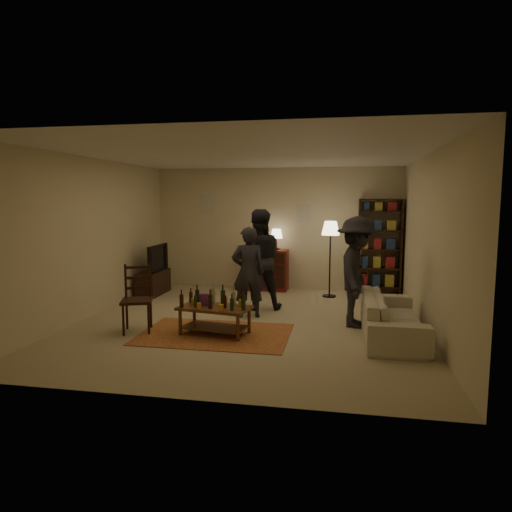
% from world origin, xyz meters
% --- Properties ---
extents(floor, '(6.00, 6.00, 0.00)m').
position_xyz_m(floor, '(0.00, 0.00, 0.00)').
color(floor, '#C6B793').
rests_on(floor, ground).
extents(room_shell, '(6.00, 6.00, 6.00)m').
position_xyz_m(room_shell, '(-0.65, 2.98, 1.81)').
color(room_shell, beige).
rests_on(room_shell, ground).
extents(rug, '(2.20, 1.50, 0.01)m').
position_xyz_m(rug, '(-0.37, -0.79, 0.01)').
color(rug, maroon).
rests_on(rug, ground).
extents(coffee_table, '(1.12, 0.73, 0.76)m').
position_xyz_m(coffee_table, '(-0.37, -0.78, 0.39)').
color(coffee_table, brown).
rests_on(coffee_table, ground).
extents(dining_chair, '(0.57, 0.57, 1.04)m').
position_xyz_m(dining_chair, '(-1.58, -0.81, 0.55)').
color(dining_chair, black).
rests_on(dining_chair, ground).
extents(tv_stand, '(0.40, 1.00, 1.06)m').
position_xyz_m(tv_stand, '(-2.44, 1.80, 0.38)').
color(tv_stand, black).
rests_on(tv_stand, ground).
extents(dresser, '(1.00, 0.50, 1.36)m').
position_xyz_m(dresser, '(-0.19, 2.71, 0.48)').
color(dresser, maroon).
rests_on(dresser, ground).
extents(bookshelf, '(0.90, 0.34, 2.02)m').
position_xyz_m(bookshelf, '(2.25, 2.78, 1.03)').
color(bookshelf, black).
rests_on(bookshelf, ground).
extents(floor_lamp, '(0.36, 0.36, 1.56)m').
position_xyz_m(floor_lamp, '(1.23, 2.23, 1.32)').
color(floor_lamp, black).
rests_on(floor_lamp, ground).
extents(sofa, '(0.81, 2.08, 0.61)m').
position_xyz_m(sofa, '(2.20, -0.40, 0.30)').
color(sofa, beige).
rests_on(sofa, ground).
extents(person_left, '(0.64, 0.51, 1.55)m').
position_xyz_m(person_left, '(-0.09, 0.32, 0.77)').
color(person_left, '#26252D').
rests_on(person_left, ground).
extents(person_right, '(1.03, 0.88, 1.83)m').
position_xyz_m(person_right, '(-0.03, 0.95, 0.91)').
color(person_right, '#222128').
rests_on(person_right, ground).
extents(person_by_sofa, '(0.76, 1.18, 1.74)m').
position_xyz_m(person_by_sofa, '(1.70, 0.07, 0.87)').
color(person_by_sofa, '#232229').
rests_on(person_by_sofa, ground).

